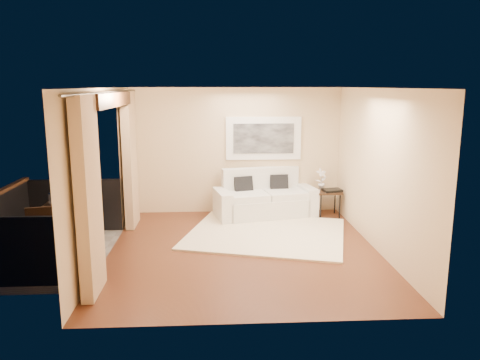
{
  "coord_description": "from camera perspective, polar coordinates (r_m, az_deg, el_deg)",
  "views": [
    {
      "loc": [
        -0.49,
        -7.52,
        2.74
      ],
      "look_at": [
        -0.02,
        0.8,
        1.05
      ],
      "focal_mm": 35.0,
      "sensor_mm": 36.0,
      "label": 1
    }
  ],
  "objects": [
    {
      "name": "balcony_chair_near",
      "position": [
        7.44,
        -22.95,
        -6.34
      ],
      "size": [
        0.53,
        0.53,
        1.0
      ],
      "rotation": [
        0.0,
        0.0,
        0.25
      ],
      "color": "#321D10",
      "rests_on": "balcony"
    },
    {
      "name": "glass_a",
      "position": [
        8.41,
        -20.24,
        -2.6
      ],
      "size": [
        0.06,
        0.06,
        0.12
      ],
      "primitive_type": "cylinder",
      "color": "white",
      "rests_on": "bistro_table"
    },
    {
      "name": "orchid",
      "position": [
        10.1,
        9.89,
        0.11
      ],
      "size": [
        0.29,
        0.24,
        0.46
      ],
      "primitive_type": "imported",
      "rotation": [
        0.0,
        0.0,
        0.39
      ],
      "color": "white",
      "rests_on": "side_table"
    },
    {
      "name": "side_table",
      "position": [
        10.08,
        10.72,
        -1.64
      ],
      "size": [
        0.51,
        0.51,
        0.55
      ],
      "rotation": [
        0.0,
        0.0,
        0.01
      ],
      "color": "#321D10",
      "rests_on": "floor"
    },
    {
      "name": "sofa",
      "position": [
        9.96,
        2.95,
        -2.41
      ],
      "size": [
        2.22,
        1.31,
        1.0
      ],
      "rotation": [
        0.0,
        0.0,
        0.21
      ],
      "color": "white",
      "rests_on": "floor"
    },
    {
      "name": "bistro_table",
      "position": [
        8.54,
        -20.92,
        -3.43
      ],
      "size": [
        0.64,
        0.64,
        0.74
      ],
      "rotation": [
        0.0,
        0.0,
        0.02
      ],
      "color": "#321D10",
      "rests_on": "balcony"
    },
    {
      "name": "ice_bucket",
      "position": [
        8.59,
        -21.73,
        -2.15
      ],
      "size": [
        0.18,
        0.18,
        0.2
      ],
      "primitive_type": "cylinder",
      "color": "white",
      "rests_on": "bistro_table"
    },
    {
      "name": "artwork",
      "position": [
        10.1,
        2.88,
        5.09
      ],
      "size": [
        1.62,
        0.07,
        0.92
      ],
      "color": "white",
      "rests_on": "room_shell"
    },
    {
      "name": "rug",
      "position": [
        8.83,
        3.21,
        -6.52
      ],
      "size": [
        3.39,
        3.13,
        0.04
      ],
      "primitive_type": "cube",
      "rotation": [
        0.0,
        0.0,
        -0.28
      ],
      "color": "#FFF0CD",
      "rests_on": "floor"
    },
    {
      "name": "tray",
      "position": [
        10.03,
        11.17,
        -1.23
      ],
      "size": [
        0.42,
        0.34,
        0.05
      ],
      "primitive_type": "cube",
      "rotation": [
        0.0,
        0.0,
        0.16
      ],
      "color": "black",
      "rests_on": "side_table"
    },
    {
      "name": "balcony",
      "position": [
        8.43,
        -22.79,
        -7.17
      ],
      "size": [
        1.81,
        2.6,
        1.17
      ],
      "color": "#605B56",
      "rests_on": "ground"
    },
    {
      "name": "curtains",
      "position": [
        7.82,
        -15.17,
        0.71
      ],
      "size": [
        0.16,
        4.8,
        2.64
      ],
      "color": "tan",
      "rests_on": "ground"
    },
    {
      "name": "candle",
      "position": [
        8.58,
        -20.15,
        -2.49
      ],
      "size": [
        0.06,
        0.06,
        0.07
      ],
      "primitive_type": "cylinder",
      "color": "red",
      "rests_on": "bistro_table"
    },
    {
      "name": "glass_b",
      "position": [
        8.47,
        -19.6,
        -2.45
      ],
      "size": [
        0.06,
        0.06,
        0.12
      ],
      "primitive_type": "cylinder",
      "color": "silver",
      "rests_on": "bistro_table"
    },
    {
      "name": "room_shell",
      "position": [
        7.7,
        -15.78,
        9.4
      ],
      "size": [
        5.0,
        6.4,
        5.0
      ],
      "color": "white",
      "rests_on": "ground"
    },
    {
      "name": "floor",
      "position": [
        8.02,
        0.44,
        -8.52
      ],
      "size": [
        5.0,
        5.0,
        0.0
      ],
      "primitive_type": "plane",
      "color": "#5D301B",
      "rests_on": "ground"
    },
    {
      "name": "vase",
      "position": [
        8.36,
        -21.31,
        -2.55
      ],
      "size": [
        0.04,
        0.04,
        0.18
      ],
      "primitive_type": "cylinder",
      "color": "silver",
      "rests_on": "bistro_table"
    },
    {
      "name": "balcony_chair_far",
      "position": [
        8.09,
        -19.51,
        -5.01
      ],
      "size": [
        0.43,
        0.43,
        0.93
      ],
      "rotation": [
        0.0,
        0.0,
        3.08
      ],
      "color": "#321D10",
      "rests_on": "balcony"
    }
  ]
}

